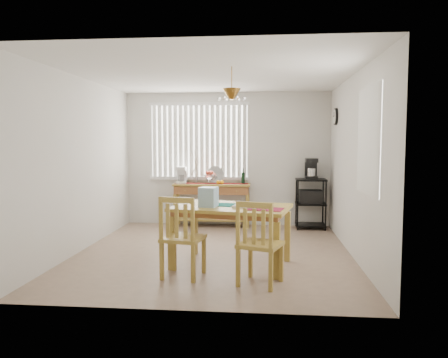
# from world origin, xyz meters

# --- Properties ---
(ground) EXTENTS (4.00, 4.50, 0.01)m
(ground) POSITION_xyz_m (0.00, 0.00, -0.01)
(ground) COLOR gray
(room_shell) EXTENTS (4.20, 4.70, 2.70)m
(room_shell) POSITION_xyz_m (0.00, 0.01, 1.69)
(room_shell) COLOR silver
(room_shell) RESTS_ON ground
(sideboard) EXTENTS (1.48, 0.42, 0.83)m
(sideboard) POSITION_xyz_m (-0.27, 2.02, 0.63)
(sideboard) COLOR #AC8E3A
(sideboard) RESTS_ON ground
(sideboard_items) EXTENTS (1.41, 0.35, 0.64)m
(sideboard_items) POSITION_xyz_m (-0.52, 2.04, 0.97)
(sideboard_items) COLOR maroon
(sideboard_items) RESTS_ON sideboard
(wire_cart) EXTENTS (0.56, 0.44, 0.95)m
(wire_cart) POSITION_xyz_m (1.61, 1.99, 0.57)
(wire_cart) COLOR black
(wire_cart) RESTS_ON ground
(cart_items) EXTENTS (0.22, 0.27, 0.39)m
(cart_items) POSITION_xyz_m (1.61, 2.00, 1.12)
(cart_items) COLOR black
(cart_items) RESTS_ON wire_cart
(dining_table) EXTENTS (1.65, 1.24, 0.80)m
(dining_table) POSITION_xyz_m (0.31, -0.64, 0.71)
(dining_table) COLOR #AC8E3A
(dining_table) RESTS_ON ground
(table_items) EXTENTS (1.13, 0.75, 0.25)m
(table_items) POSITION_xyz_m (0.14, -0.74, 0.89)
(table_items) COLOR #136B62
(table_items) RESTS_ON dining_table
(chair_left) EXTENTS (0.54, 0.54, 1.00)m
(chair_left) POSITION_xyz_m (-0.24, -1.22, 0.49)
(chair_left) COLOR #AC8E3A
(chair_left) RESTS_ON ground
(chair_right) EXTENTS (0.58, 0.58, 0.98)m
(chair_right) POSITION_xyz_m (0.68, -1.42, 0.48)
(chair_right) COLOR #AC8E3A
(chair_right) RESTS_ON ground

